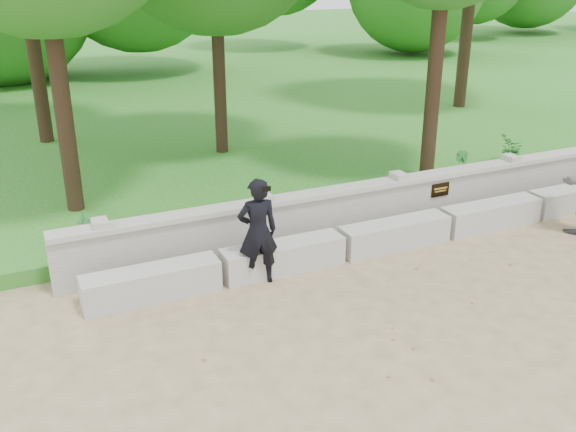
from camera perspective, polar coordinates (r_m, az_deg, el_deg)
name	(u,v)px	position (r m, az deg, el deg)	size (l,w,h in m)	color
ground	(525,284)	(9.97, 20.35, -5.71)	(80.00, 80.00, 0.00)	tan
lawn	(212,99)	(21.52, -6.75, 10.30)	(40.00, 22.00, 0.25)	#215E19
concrete_bench	(444,224)	(11.14, 13.74, -0.73)	(11.90, 0.45, 0.45)	#BAB7B0
parapet_wall	(421,198)	(11.56, 11.72, 1.57)	(12.50, 0.35, 0.90)	#AFACA5
man_main	(258,232)	(9.10, -2.71, -1.40)	(0.63, 0.56, 1.59)	black
shrub_a	(87,232)	(10.13, -17.47, -1.40)	(0.33, 0.22, 0.62)	#256E2B
shrub_b	(462,165)	(13.44, 15.25, 4.43)	(0.31, 0.25, 0.56)	#256E2B
shrub_c	(511,149)	(14.73, 19.24, 5.61)	(0.57, 0.49, 0.63)	#256E2B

